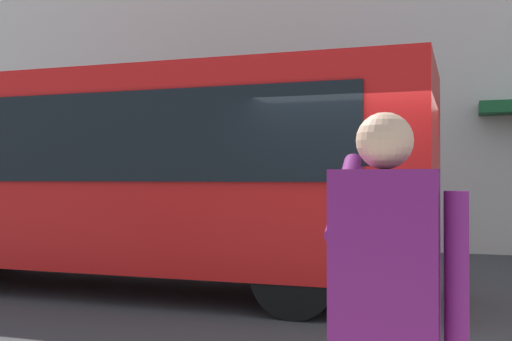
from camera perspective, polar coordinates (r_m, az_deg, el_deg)
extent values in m
plane|color=#38383A|center=(7.49, 10.83, -12.97)|extent=(60.00, 60.00, 0.00)
cube|color=red|center=(9.20, -12.88, -0.01)|extent=(9.00, 2.50, 2.60)
cube|color=black|center=(8.17, -17.51, 2.90)|extent=(7.60, 0.06, 1.10)
cylinder|color=black|center=(11.92, -22.51, -5.89)|extent=(1.00, 0.28, 1.00)
cylinder|color=black|center=(9.18, 7.22, -7.52)|extent=(1.00, 0.28, 1.00)
cylinder|color=black|center=(7.06, 3.62, -9.60)|extent=(1.00, 0.28, 1.00)
cube|color=#6B1960|center=(2.42, 11.85, -7.74)|extent=(0.40, 0.24, 0.66)
sphere|color=#D8A884|center=(2.41, 11.83, 2.71)|extent=(0.22, 0.22, 0.22)
cylinder|color=#6B1960|center=(2.41, 18.08, -8.72)|extent=(0.09, 0.09, 0.58)
cylinder|color=#6B1960|center=(2.59, 8.30, -2.40)|extent=(0.09, 0.48, 0.37)
cube|color=black|center=(2.72, 10.49, 1.90)|extent=(0.07, 0.01, 0.14)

